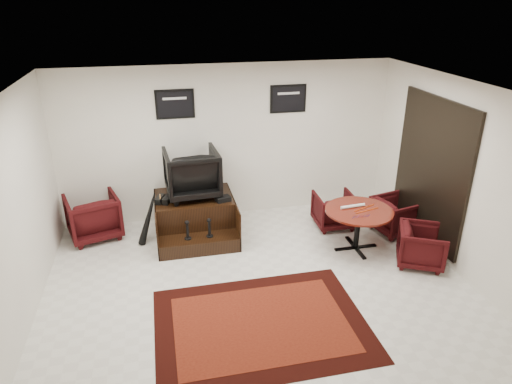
# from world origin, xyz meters

# --- Properties ---
(ground) EXTENTS (6.00, 6.00, 0.00)m
(ground) POSITION_xyz_m (0.00, 0.00, 0.00)
(ground) COLOR silver
(ground) RESTS_ON ground
(room_shell) EXTENTS (6.02, 5.02, 2.81)m
(room_shell) POSITION_xyz_m (0.41, 0.12, 1.79)
(room_shell) COLOR silver
(room_shell) RESTS_ON ground
(area_rug) EXTENTS (2.67, 2.00, 0.01)m
(area_rug) POSITION_xyz_m (-0.15, -0.80, 0.01)
(area_rug) COLOR black
(area_rug) RESTS_ON ground
(shine_podium) EXTENTS (1.33, 1.37, 0.68)m
(shine_podium) POSITION_xyz_m (-0.72, 1.78, 0.32)
(shine_podium) COLOR black
(shine_podium) RESTS_ON ground
(shine_chair) EXTENTS (0.93, 0.88, 0.90)m
(shine_chair) POSITION_xyz_m (-0.72, 1.92, 1.13)
(shine_chair) COLOR black
(shine_chair) RESTS_ON shine_podium
(shoes_pair) EXTENTS (0.29, 0.32, 0.10)m
(shoes_pair) POSITION_xyz_m (-1.23, 1.74, 0.73)
(shoes_pair) COLOR black
(shoes_pair) RESTS_ON shine_podium
(polish_kit) EXTENTS (0.27, 0.22, 0.08)m
(polish_kit) POSITION_xyz_m (-0.25, 1.57, 0.72)
(polish_kit) COLOR black
(polish_kit) RESTS_ON shine_podium
(umbrella_black) EXTENTS (0.35, 0.13, 0.94)m
(umbrella_black) POSITION_xyz_m (-1.51, 1.61, 0.47)
(umbrella_black) COLOR black
(umbrella_black) RESTS_ON ground
(umbrella_hooked) EXTENTS (0.30, 0.11, 0.81)m
(umbrella_hooked) POSITION_xyz_m (-1.52, 1.71, 0.41)
(umbrella_hooked) COLOR black
(umbrella_hooked) RESTS_ON ground
(armchair_side) EXTENTS (1.01, 0.97, 0.84)m
(armchair_side) POSITION_xyz_m (-2.43, 2.08, 0.42)
(armchair_side) COLOR black
(armchair_side) RESTS_ON ground
(meeting_table) EXTENTS (1.08, 1.08, 0.71)m
(meeting_table) POSITION_xyz_m (1.81, 0.71, 0.62)
(meeting_table) COLOR #3F1009
(meeting_table) RESTS_ON ground
(table_chair_back) EXTENTS (0.69, 0.65, 0.69)m
(table_chair_back) POSITION_xyz_m (1.74, 1.56, 0.34)
(table_chair_back) COLOR black
(table_chair_back) RESTS_ON ground
(table_chair_window) EXTENTS (0.77, 0.80, 0.70)m
(table_chair_window) POSITION_xyz_m (2.71, 1.12, 0.35)
(table_chair_window) COLOR black
(table_chair_window) RESTS_ON ground
(table_chair_corner) EXTENTS (0.86, 0.88, 0.69)m
(table_chair_corner) POSITION_xyz_m (2.58, 0.07, 0.34)
(table_chair_corner) COLOR black
(table_chair_corner) RESTS_ON ground
(paper_roll) EXTENTS (0.42, 0.09, 0.05)m
(paper_roll) POSITION_xyz_m (1.74, 0.81, 0.73)
(paper_roll) COLOR silver
(paper_roll) RESTS_ON meeting_table
(table_clutter) EXTENTS (0.56, 0.40, 0.01)m
(table_clutter) POSITION_xyz_m (1.88, 0.66, 0.71)
(table_clutter) COLOR #D03F0B
(table_clutter) RESTS_ON meeting_table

